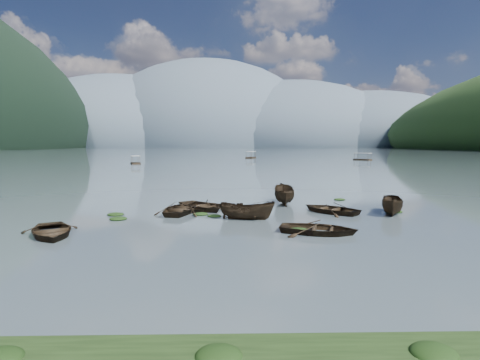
{
  "coord_description": "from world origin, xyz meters",
  "views": [
    {
      "loc": [
        -0.68,
        -20.17,
        5.02
      ],
      "look_at": [
        0.0,
        12.0,
        2.0
      ],
      "focal_mm": 28.0,
      "sensor_mm": 36.0,
      "label": 1
    }
  ],
  "objects_px": {
    "pontoon_left": "(136,164)",
    "pontoon_centre": "(251,158)",
    "rowboat_0": "(51,236)",
    "rowboat_3": "(330,212)"
  },
  "relations": [
    {
      "from": "rowboat_0",
      "to": "rowboat_3",
      "type": "height_order",
      "value": "same"
    },
    {
      "from": "rowboat_0",
      "to": "pontoon_centre",
      "type": "bearing_deg",
      "value": 54.18
    },
    {
      "from": "rowboat_3",
      "to": "pontoon_left",
      "type": "height_order",
      "value": "pontoon_left"
    },
    {
      "from": "rowboat_0",
      "to": "pontoon_left",
      "type": "bearing_deg",
      "value": 73.3
    },
    {
      "from": "pontoon_left",
      "to": "rowboat_0",
      "type": "bearing_deg",
      "value": -98.44
    },
    {
      "from": "rowboat_0",
      "to": "rowboat_3",
      "type": "relative_size",
      "value": 1.0
    },
    {
      "from": "pontoon_left",
      "to": "pontoon_centre",
      "type": "distance_m",
      "value": 54.98
    },
    {
      "from": "pontoon_left",
      "to": "pontoon_centre",
      "type": "height_order",
      "value": "pontoon_centre"
    },
    {
      "from": "pontoon_left",
      "to": "pontoon_centre",
      "type": "bearing_deg",
      "value": 33.18
    },
    {
      "from": "rowboat_3",
      "to": "pontoon_left",
      "type": "relative_size",
      "value": 0.82
    }
  ]
}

